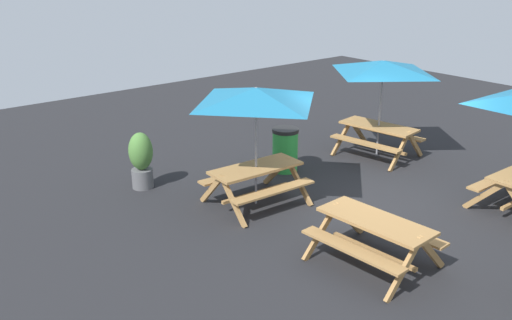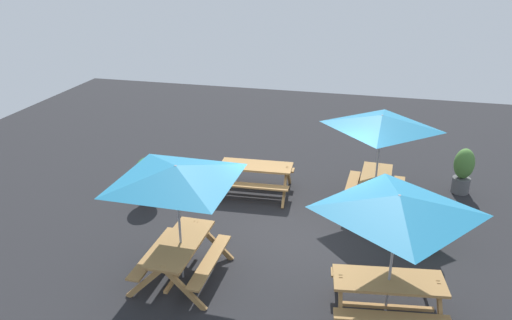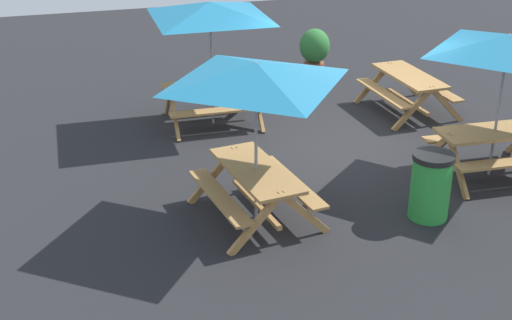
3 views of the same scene
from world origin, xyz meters
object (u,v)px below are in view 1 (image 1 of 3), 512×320
(picnic_table_2, at_px, (383,74))
(potted_plant_0, at_px, (141,159))
(trash_bin_green, at_px, (285,150))
(picnic_table_1, at_px, (375,231))
(picnic_table_0, at_px, (256,104))

(picnic_table_2, relative_size, potted_plant_0, 1.97)
(potted_plant_0, bearing_deg, picnic_table_2, -18.85)
(picnic_table_2, distance_m, trash_bin_green, 2.87)
(picnic_table_1, bearing_deg, picnic_table_2, -54.42)
(picnic_table_1, distance_m, picnic_table_2, 5.35)
(picnic_table_2, height_order, potted_plant_0, picnic_table_2)
(picnic_table_1, relative_size, picnic_table_2, 0.80)
(picnic_table_1, relative_size, trash_bin_green, 1.91)
(picnic_table_0, xyz_separation_m, trash_bin_green, (1.63, 0.98, -1.49))
(picnic_table_0, relative_size, trash_bin_green, 2.38)
(picnic_table_2, distance_m, potted_plant_0, 5.76)
(picnic_table_0, height_order, picnic_table_1, picnic_table_0)
(picnic_table_2, bearing_deg, picnic_table_1, 120.69)
(picnic_table_1, xyz_separation_m, picnic_table_2, (4.02, 3.23, 1.43))
(picnic_table_1, distance_m, potted_plant_0, 5.20)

